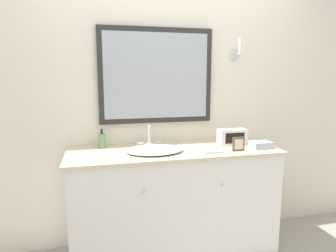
{
  "coord_description": "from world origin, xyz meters",
  "views": [
    {
      "loc": [
        -0.62,
        -2.0,
        1.52
      ],
      "look_at": [
        -0.05,
        0.32,
        1.12
      ],
      "focal_mm": 32.0,
      "sensor_mm": 36.0,
      "label": 1
    }
  ],
  "objects_px": {
    "appliance_box": "(232,137)",
    "picture_frame": "(239,144)",
    "sink_basin": "(154,149)",
    "soap_bottle": "(102,140)"
  },
  "relations": [
    {
      "from": "appliance_box",
      "to": "picture_frame",
      "type": "distance_m",
      "value": 0.24
    },
    {
      "from": "sink_basin",
      "to": "soap_bottle",
      "type": "distance_m",
      "value": 0.47
    },
    {
      "from": "soap_bottle",
      "to": "picture_frame",
      "type": "xyz_separation_m",
      "value": [
        1.07,
        -0.38,
        -0.01
      ]
    },
    {
      "from": "soap_bottle",
      "to": "appliance_box",
      "type": "height_order",
      "value": "soap_bottle"
    },
    {
      "from": "picture_frame",
      "to": "sink_basin",
      "type": "bearing_deg",
      "value": 167.52
    },
    {
      "from": "appliance_box",
      "to": "picture_frame",
      "type": "relative_size",
      "value": 2.15
    },
    {
      "from": "picture_frame",
      "to": "appliance_box",
      "type": "bearing_deg",
      "value": 76.45
    },
    {
      "from": "sink_basin",
      "to": "appliance_box",
      "type": "bearing_deg",
      "value": 6.51
    },
    {
      "from": "sink_basin",
      "to": "soap_bottle",
      "type": "relative_size",
      "value": 2.9
    },
    {
      "from": "sink_basin",
      "to": "appliance_box",
      "type": "distance_m",
      "value": 0.73
    }
  ]
}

